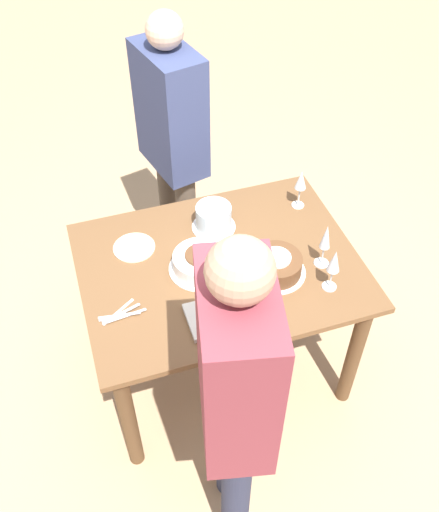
{
  "coord_description": "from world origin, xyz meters",
  "views": [
    {
      "loc": [
        -0.53,
        -1.64,
        2.6
      ],
      "look_at": [
        0.0,
        0.0,
        0.82
      ],
      "focal_mm": 40.0,
      "sensor_mm": 36.0,
      "label": 1
    }
  ],
  "objects_px": {
    "cake_front_chocolate": "(276,265)",
    "wine_glass_far": "(334,263)",
    "wine_glass_extra": "(301,182)",
    "person_cutting": "(236,390)",
    "cake_center_white": "(200,261)",
    "wine_glass_near": "(326,239)",
    "person_watching": "(172,134)",
    "cake_back_decorated": "(214,218)"
  },
  "relations": [
    {
      "from": "wine_glass_extra",
      "to": "person_watching",
      "type": "xyz_separation_m",
      "value": [
        -0.48,
        0.53,
        0.03
      ]
    },
    {
      "from": "wine_glass_near",
      "to": "person_cutting",
      "type": "relative_size",
      "value": 0.14
    },
    {
      "from": "wine_glass_near",
      "to": "person_watching",
      "type": "bearing_deg",
      "value": 114.91
    },
    {
      "from": "cake_front_chocolate",
      "to": "wine_glass_extra",
      "type": "relative_size",
      "value": 1.27
    },
    {
      "from": "cake_front_chocolate",
      "to": "wine_glass_far",
      "type": "distance_m",
      "value": 0.26
    },
    {
      "from": "cake_front_chocolate",
      "to": "person_cutting",
      "type": "bearing_deg",
      "value": -122.99
    },
    {
      "from": "cake_back_decorated",
      "to": "wine_glass_near",
      "type": "relative_size",
      "value": 0.91
    },
    {
      "from": "person_watching",
      "to": "cake_center_white",
      "type": "bearing_deg",
      "value": -19.79
    },
    {
      "from": "person_watching",
      "to": "wine_glass_far",
      "type": "bearing_deg",
      "value": 7.52
    },
    {
      "from": "cake_front_chocolate",
      "to": "wine_glass_far",
      "type": "relative_size",
      "value": 1.24
    },
    {
      "from": "cake_back_decorated",
      "to": "wine_glass_near",
      "type": "xyz_separation_m",
      "value": [
        0.38,
        -0.37,
        0.09
      ]
    },
    {
      "from": "person_cutting",
      "to": "person_watching",
      "type": "xyz_separation_m",
      "value": [
        0.19,
        1.53,
        -0.05
      ]
    },
    {
      "from": "cake_front_chocolate",
      "to": "wine_glass_near",
      "type": "relative_size",
      "value": 1.18
    },
    {
      "from": "cake_center_white",
      "to": "wine_glass_extra",
      "type": "relative_size",
      "value": 1.33
    },
    {
      "from": "person_watching",
      "to": "person_cutting",
      "type": "bearing_deg",
      "value": -20.38
    },
    {
      "from": "cake_center_white",
      "to": "person_watching",
      "type": "bearing_deg",
      "value": 83.47
    },
    {
      "from": "person_cutting",
      "to": "wine_glass_near",
      "type": "bearing_deg",
      "value": -32.61
    },
    {
      "from": "person_cutting",
      "to": "wine_glass_far",
      "type": "bearing_deg",
      "value": -38.51
    },
    {
      "from": "cake_front_chocolate",
      "to": "wine_glass_near",
      "type": "height_order",
      "value": "wine_glass_near"
    },
    {
      "from": "wine_glass_extra",
      "to": "person_cutting",
      "type": "bearing_deg",
      "value": -124.04
    },
    {
      "from": "wine_glass_far",
      "to": "person_cutting",
      "type": "xyz_separation_m",
      "value": [
        -0.59,
        -0.47,
        0.08
      ]
    },
    {
      "from": "wine_glass_far",
      "to": "cake_front_chocolate",
      "type": "bearing_deg",
      "value": 141.18
    },
    {
      "from": "cake_front_chocolate",
      "to": "cake_back_decorated",
      "type": "bearing_deg",
      "value": 115.23
    },
    {
      "from": "cake_back_decorated",
      "to": "person_watching",
      "type": "xyz_separation_m",
      "value": [
        -0.05,
        0.55,
        0.12
      ]
    },
    {
      "from": "cake_center_white",
      "to": "cake_back_decorated",
      "type": "xyz_separation_m",
      "value": [
        0.13,
        0.23,
        0.02
      ]
    },
    {
      "from": "cake_back_decorated",
      "to": "wine_glass_extra",
      "type": "xyz_separation_m",
      "value": [
        0.44,
        0.02,
        0.09
      ]
    },
    {
      "from": "wine_glass_far",
      "to": "person_cutting",
      "type": "relative_size",
      "value": 0.13
    },
    {
      "from": "person_cutting",
      "to": "person_watching",
      "type": "relative_size",
      "value": 1.05
    },
    {
      "from": "wine_glass_extra",
      "to": "person_watching",
      "type": "distance_m",
      "value": 0.72
    },
    {
      "from": "cake_back_decorated",
      "to": "person_cutting",
      "type": "distance_m",
      "value": 1.02
    },
    {
      "from": "cake_center_white",
      "to": "person_cutting",
      "type": "height_order",
      "value": "person_cutting"
    },
    {
      "from": "person_cutting",
      "to": "cake_front_chocolate",
      "type": "bearing_deg",
      "value": -20.22
    },
    {
      "from": "cake_center_white",
      "to": "wine_glass_far",
      "type": "distance_m",
      "value": 0.57
    },
    {
      "from": "wine_glass_extra",
      "to": "cake_center_white",
      "type": "bearing_deg",
      "value": -156.46
    },
    {
      "from": "cake_front_chocolate",
      "to": "person_watching",
      "type": "bearing_deg",
      "value": 103.3
    },
    {
      "from": "cake_center_white",
      "to": "person_watching",
      "type": "height_order",
      "value": "person_watching"
    },
    {
      "from": "wine_glass_near",
      "to": "cake_center_white",
      "type": "bearing_deg",
      "value": 164.72
    },
    {
      "from": "cake_center_white",
      "to": "person_cutting",
      "type": "xyz_separation_m",
      "value": [
        -0.1,
        -0.75,
        0.19
      ]
    },
    {
      "from": "cake_front_chocolate",
      "to": "person_watching",
      "type": "distance_m",
      "value": 0.94
    },
    {
      "from": "wine_glass_near",
      "to": "cake_back_decorated",
      "type": "bearing_deg",
      "value": 135.78
    },
    {
      "from": "wine_glass_extra",
      "to": "person_watching",
      "type": "height_order",
      "value": "person_watching"
    },
    {
      "from": "cake_front_chocolate",
      "to": "person_cutting",
      "type": "relative_size",
      "value": 0.16
    }
  ]
}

